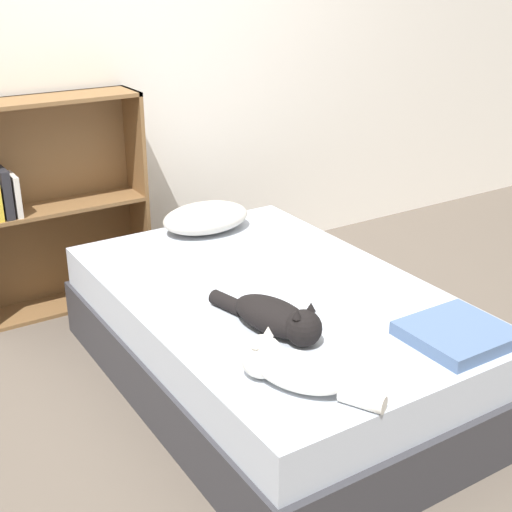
{
  "coord_description": "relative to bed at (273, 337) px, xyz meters",
  "views": [
    {
      "loc": [
        -1.49,
        -2.22,
        1.73
      ],
      "look_at": [
        0.0,
        0.14,
        0.55
      ],
      "focal_mm": 50.0,
      "sensor_mm": 36.0,
      "label": 1
    }
  ],
  "objects": [
    {
      "name": "bookshelf",
      "position": [
        -0.55,
        1.27,
        0.34
      ],
      "size": [
        0.91,
        0.26,
        1.1
      ],
      "color": "brown",
      "rests_on": "ground_plane"
    },
    {
      "name": "ground_plane",
      "position": [
        0.0,
        0.0,
        -0.22
      ],
      "size": [
        8.0,
        8.0,
        0.0
      ],
      "primitive_type": "plane",
      "color": "brown"
    },
    {
      "name": "wall_back",
      "position": [
        0.0,
        1.39,
        1.03
      ],
      "size": [
        8.0,
        0.06,
        2.5
      ],
      "color": "white",
      "rests_on": "ground_plane"
    },
    {
      "name": "bed",
      "position": [
        0.0,
        0.0,
        0.0
      ],
      "size": [
        1.21,
        1.87,
        0.45
      ],
      "color": "#333338",
      "rests_on": "ground_plane"
    },
    {
      "name": "blanket_fold",
      "position": [
        0.33,
        -0.71,
        0.25
      ],
      "size": [
        0.35,
        0.33,
        0.05
      ],
      "color": "#4C668E",
      "rests_on": "bed"
    },
    {
      "name": "cat_dark",
      "position": [
        -0.2,
        -0.31,
        0.29
      ],
      "size": [
        0.24,
        0.53,
        0.16
      ],
      "rotation": [
        0.0,
        0.0,
        4.94
      ],
      "color": "black",
      "rests_on": "bed"
    },
    {
      "name": "cat_light",
      "position": [
        -0.35,
        -0.62,
        0.29
      ],
      "size": [
        0.31,
        0.46,
        0.17
      ],
      "rotation": [
        0.0,
        0.0,
        2.06
      ],
      "color": "white",
      "rests_on": "bed"
    },
    {
      "name": "pillow",
      "position": [
        0.09,
        0.75,
        0.3
      ],
      "size": [
        0.45,
        0.31,
        0.14
      ],
      "color": "beige",
      "rests_on": "bed"
    }
  ]
}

